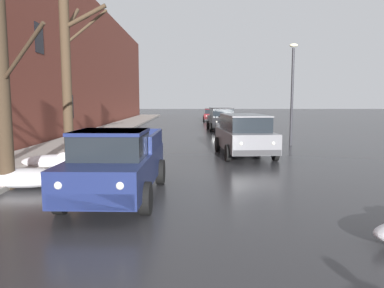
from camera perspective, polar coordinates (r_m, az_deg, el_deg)
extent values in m
cube|color=gray|center=(19.78, -19.54, -0.49)|extent=(3.08, 80.00, 0.15)
cube|color=brown|center=(20.63, -25.70, 14.63)|extent=(0.60, 80.00, 10.99)
cube|color=black|center=(26.58, -18.48, 5.48)|extent=(0.08, 1.10, 1.60)
cube|color=black|center=(22.37, -22.77, 14.83)|extent=(0.08, 1.10, 1.60)
ellipsoid|color=white|center=(20.99, -12.33, 1.10)|extent=(2.10, 0.99, 0.84)
ellipsoid|color=white|center=(20.84, -12.13, 0.70)|extent=(0.69, 0.58, 0.58)
ellipsoid|color=white|center=(11.56, -24.46, -4.80)|extent=(2.55, 1.32, 0.51)
ellipsoid|color=white|center=(11.92, -27.43, -4.16)|extent=(0.83, 0.69, 0.69)
ellipsoid|color=white|center=(27.10, 9.69, 2.47)|extent=(1.88, 1.45, 0.88)
ellipsoid|color=white|center=(27.29, 8.60, 2.02)|extent=(0.50, 0.41, 0.41)
ellipsoid|color=white|center=(27.04, 8.87, 1.96)|extent=(0.49, 0.41, 0.41)
ellipsoid|color=white|center=(14.26, -20.25, -2.54)|extent=(2.58, 1.19, 0.48)
ellipsoid|color=white|center=(14.23, -19.82, -2.67)|extent=(0.51, 0.42, 0.42)
ellipsoid|color=white|center=(14.17, -19.21, -2.36)|extent=(0.70, 0.58, 0.58)
cylinder|color=#382B1E|center=(10.62, -25.04, 12.41)|extent=(1.69, 1.07, 1.47)
cylinder|color=#423323|center=(16.23, -19.01, 10.24)|extent=(0.40, 0.40, 7.06)
cylinder|color=#423323|center=(17.49, -18.29, 17.64)|extent=(0.22, 2.11, 1.48)
cylinder|color=#423323|center=(16.23, -16.40, 18.37)|extent=(1.80, 0.29, 0.99)
cylinder|color=#423323|center=(16.53, -16.22, 16.96)|extent=(1.69, 0.76, 1.57)
cylinder|color=#423323|center=(17.48, -17.54, 17.59)|extent=(0.50, 2.21, 0.99)
cube|color=navy|center=(9.55, -11.55, -3.69)|extent=(1.92, 4.91, 0.76)
cube|color=black|center=(8.79, -12.63, 0.00)|extent=(1.62, 1.59, 0.64)
cube|color=navy|center=(8.77, -12.68, 1.81)|extent=(1.66, 1.64, 0.08)
cube|color=navy|center=(10.27, -5.80, 0.53)|extent=(0.15, 2.34, 0.44)
cube|color=navy|center=(10.61, -14.97, 0.54)|extent=(0.15, 2.34, 0.44)
cube|color=navy|center=(11.79, -9.09, 1.29)|extent=(1.70, 0.14, 0.44)
cube|color=#B7B7BC|center=(7.36, -15.60, -8.56)|extent=(1.71, 0.16, 0.32)
sphere|color=white|center=(7.10, -11.22, -6.34)|extent=(0.16, 0.16, 0.16)
sphere|color=white|center=(7.44, -20.12, -6.03)|extent=(0.16, 0.16, 0.16)
cylinder|color=black|center=(8.07, -7.32, -8.32)|extent=(0.24, 0.72, 0.72)
cylinder|color=black|center=(8.53, -19.77, -7.83)|extent=(0.24, 0.72, 0.72)
cylinder|color=black|center=(10.89, -5.07, -4.32)|extent=(0.24, 0.72, 0.72)
cylinder|color=black|center=(11.24, -14.47, -4.16)|extent=(0.24, 0.72, 0.72)
cube|color=slate|center=(16.44, 7.86, 0.76)|extent=(2.25, 4.83, 0.80)
cube|color=black|center=(16.43, 7.87, 3.35)|extent=(1.88, 3.40, 0.68)
cube|color=slate|center=(16.41, 7.89, 4.43)|extent=(1.92, 3.47, 0.06)
cube|color=#303032|center=(14.25, 9.80, -1.34)|extent=(1.87, 0.26, 0.22)
cube|color=#303032|center=(18.71, 6.36, 0.65)|extent=(1.87, 0.26, 0.22)
cylinder|color=black|center=(15.34, 12.55, -1.28)|extent=(0.23, 0.69, 0.68)
cylinder|color=black|center=(14.89, 5.36, -1.39)|extent=(0.23, 0.69, 0.68)
cylinder|color=black|center=(18.12, 9.88, 0.01)|extent=(0.23, 0.69, 0.68)
cylinder|color=black|center=(17.74, 3.77, -0.05)|extent=(0.23, 0.69, 0.68)
sphere|color=silver|center=(14.34, 12.26, 0.11)|extent=(0.14, 0.14, 0.14)
sphere|color=silver|center=(14.04, 7.40, 0.06)|extent=(0.14, 0.14, 0.14)
cube|color=#B7B7BC|center=(22.57, 6.06, 2.07)|extent=(1.86, 4.35, 0.60)
cube|color=black|center=(22.75, 6.03, 3.52)|extent=(1.57, 2.27, 0.52)
cube|color=#B7B7BC|center=(22.74, 6.04, 4.10)|extent=(1.61, 2.32, 0.06)
cube|color=#525254|center=(20.50, 6.57, 1.08)|extent=(1.74, 0.15, 0.22)
cube|color=#525254|center=(24.68, 5.62, 2.06)|extent=(1.74, 0.15, 0.22)
cylinder|color=black|center=(21.38, 8.79, 0.95)|extent=(0.19, 0.60, 0.60)
cylinder|color=black|center=(21.21, 3.92, 0.97)|extent=(0.19, 0.60, 0.60)
cylinder|color=black|center=(24.02, 7.93, 1.61)|extent=(0.19, 0.60, 0.60)
cylinder|color=black|center=(23.87, 3.59, 1.63)|extent=(0.19, 0.60, 0.60)
sphere|color=silver|center=(20.51, 8.20, 1.78)|extent=(0.14, 0.14, 0.14)
sphere|color=silver|center=(20.40, 4.97, 1.80)|extent=(0.14, 0.14, 0.14)
cube|color=black|center=(29.96, 4.32, 3.53)|extent=(2.05, 4.37, 0.80)
cube|color=black|center=(29.97, 4.32, 4.94)|extent=(1.73, 3.08, 0.68)
cube|color=black|center=(29.96, 4.32, 5.54)|extent=(1.77, 3.14, 0.06)
cube|color=black|center=(27.90, 4.85, 2.70)|extent=(1.82, 0.21, 0.22)
cube|color=black|center=(32.05, 3.84, 3.24)|extent=(1.82, 0.21, 0.22)
cylinder|color=black|center=(28.81, 6.51, 2.57)|extent=(0.21, 0.69, 0.68)
cylinder|color=black|center=(28.56, 2.76, 2.57)|extent=(0.21, 0.69, 0.68)
cylinder|color=black|center=(31.43, 5.72, 2.93)|extent=(0.21, 0.69, 0.68)
cylinder|color=black|center=(31.20, 2.28, 2.94)|extent=(0.21, 0.69, 0.68)
sphere|color=silver|center=(27.94, 6.09, 3.43)|extent=(0.14, 0.14, 0.14)
sphere|color=silver|center=(27.77, 3.63, 3.44)|extent=(0.14, 0.14, 0.14)
cube|color=navy|center=(35.47, 4.28, 3.81)|extent=(1.93, 4.06, 0.60)
cube|color=black|center=(35.64, 4.24, 4.73)|extent=(1.56, 2.15, 0.52)
cube|color=navy|center=(35.64, 4.24, 5.10)|extent=(1.60, 2.19, 0.06)
cube|color=black|center=(33.58, 4.77, 3.33)|extent=(1.62, 0.24, 0.22)
cube|color=black|center=(37.39, 3.84, 3.69)|extent=(1.62, 0.24, 0.22)
cylinder|color=black|center=(34.42, 5.97, 3.20)|extent=(0.22, 0.61, 0.60)
cylinder|color=black|center=(34.16, 3.18, 3.20)|extent=(0.22, 0.61, 0.60)
cylinder|color=black|center=(36.83, 5.29, 3.45)|extent=(0.22, 0.61, 0.60)
cylinder|color=black|center=(36.59, 2.68, 3.45)|extent=(0.22, 0.61, 0.60)
sphere|color=silver|center=(33.63, 5.68, 3.77)|extent=(0.14, 0.14, 0.14)
sphere|color=silver|center=(33.46, 3.87, 3.77)|extent=(0.14, 0.14, 0.14)
cube|color=maroon|center=(43.06, 2.80, 4.35)|extent=(1.84, 4.10, 0.60)
cube|color=black|center=(43.24, 2.80, 5.11)|extent=(1.53, 2.15, 0.52)
cube|color=maroon|center=(43.23, 2.80, 5.41)|extent=(1.56, 2.20, 0.06)
cube|color=black|center=(41.11, 2.83, 3.98)|extent=(1.65, 0.19, 0.22)
cube|color=black|center=(45.03, 2.77, 4.23)|extent=(1.65, 0.19, 0.22)
cylinder|color=black|center=(41.85, 4.00, 3.86)|extent=(0.20, 0.61, 0.60)
cylinder|color=black|center=(41.82, 1.63, 3.87)|extent=(0.20, 0.61, 0.60)
cylinder|color=black|center=(44.34, 3.89, 4.03)|extent=(0.20, 0.61, 0.60)
cylinder|color=black|center=(44.32, 1.66, 4.04)|extent=(0.20, 0.61, 0.60)
sphere|color=silver|center=(41.07, 3.60, 4.34)|extent=(0.14, 0.14, 0.14)
sphere|color=silver|center=(41.06, 2.07, 4.35)|extent=(0.14, 0.14, 0.14)
cylinder|color=#28282D|center=(20.57, 14.99, 6.95)|extent=(0.14, 0.14, 5.17)
ellipsoid|color=beige|center=(20.77, 15.23, 14.48)|extent=(0.44, 0.24, 0.20)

